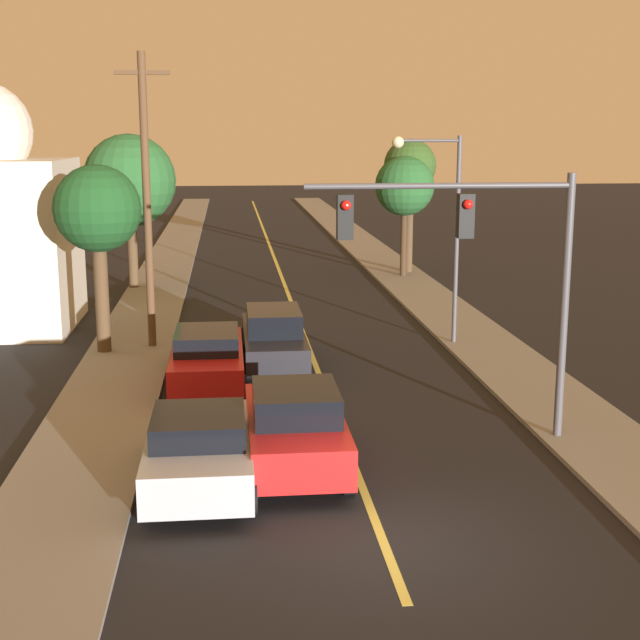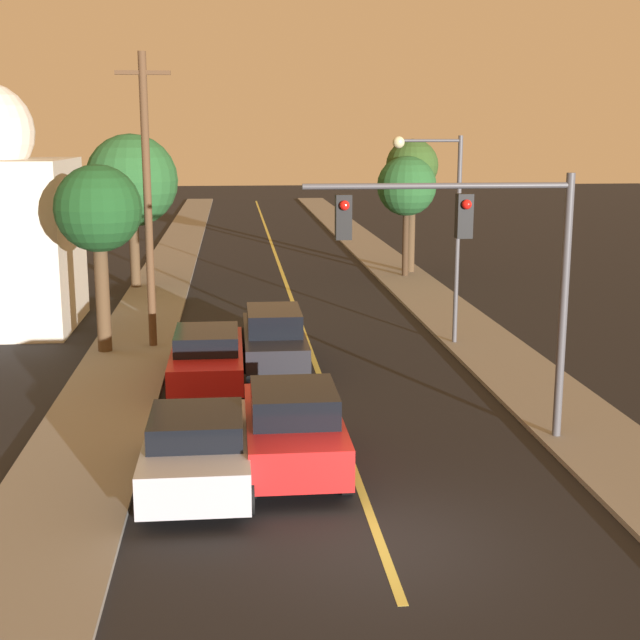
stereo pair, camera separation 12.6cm
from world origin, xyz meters
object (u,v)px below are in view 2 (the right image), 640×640
(utility_pole_left, at_px, (147,197))
(tree_right_far, at_px, (412,168))
(car_outer_lane_second, at_px, (207,356))
(car_outer_lane_front, at_px, (197,449))
(streetlamp_right, at_px, (441,209))
(tree_left_near, at_px, (132,181))
(tree_left_far, at_px, (98,211))
(car_near_lane_second, at_px, (274,336))
(traffic_signal_mast, at_px, (478,250))
(car_near_lane_front, at_px, (293,427))
(tree_right_near, at_px, (407,187))

(utility_pole_left, bearing_deg, tree_right_far, 52.13)
(car_outer_lane_second, bearing_deg, car_outer_lane_front, -90.00)
(car_outer_lane_second, distance_m, streetlamp_right, 8.66)
(utility_pole_left, bearing_deg, car_outer_lane_second, -66.66)
(tree_left_near, height_order, tree_right_far, tree_left_near)
(tree_left_far, bearing_deg, utility_pole_left, 22.30)
(streetlamp_right, bearing_deg, car_near_lane_second, -161.50)
(car_near_lane_second, distance_m, streetlamp_right, 6.45)
(traffic_signal_mast, height_order, tree_right_far, tree_right_far)
(car_near_lane_front, height_order, tree_left_far, tree_left_far)
(car_near_lane_second, height_order, tree_left_far, tree_left_far)
(car_near_lane_front, relative_size, tree_left_far, 0.80)
(car_outer_lane_front, height_order, streetlamp_right, streetlamp_right)
(car_outer_lane_front, relative_size, traffic_signal_mast, 0.76)
(streetlamp_right, height_order, tree_left_far, streetlamp_right)
(utility_pole_left, bearing_deg, tree_left_near, 98.57)
(tree_left_far, bearing_deg, car_near_lane_second, -17.99)
(tree_left_near, distance_m, tree_right_near, 12.11)
(car_near_lane_second, bearing_deg, car_outer_lane_second, -133.79)
(car_near_lane_front, height_order, car_outer_lane_front, car_near_lane_front)
(traffic_signal_mast, distance_m, utility_pole_left, 11.96)
(tree_left_far, bearing_deg, tree_right_near, 48.64)
(tree_left_far, bearing_deg, streetlamp_right, 0.61)
(car_near_lane_front, distance_m, car_outer_lane_front, 2.00)
(car_near_lane_second, relative_size, tree_right_near, 0.95)
(car_outer_lane_second, relative_size, utility_pole_left, 0.56)
(traffic_signal_mast, relative_size, tree_right_far, 0.91)
(car_near_lane_second, distance_m, car_outer_lane_front, 9.17)
(car_outer_lane_front, height_order, tree_left_near, tree_left_near)
(car_near_lane_front, xyz_separation_m, car_outer_lane_front, (-1.85, -0.77, -0.10))
(car_near_lane_second, relative_size, tree_left_far, 0.93)
(car_near_lane_front, xyz_separation_m, tree_left_far, (-5.00, 9.84, 3.41))
(utility_pole_left, xyz_separation_m, tree_left_far, (-1.38, -0.57, -0.35))
(car_near_lane_front, relative_size, car_outer_lane_second, 0.91)
(car_near_lane_second, height_order, streetlamp_right, streetlamp_right)
(tree_right_far, bearing_deg, streetlamp_right, -97.87)
(car_near_lane_second, xyz_separation_m, tree_left_near, (-5.26, 13.04, 3.73))
(car_near_lane_second, bearing_deg, streetlamp_right, 18.50)
(utility_pole_left, distance_m, tree_left_near, 10.97)
(car_near_lane_front, relative_size, tree_right_near, 0.82)
(streetlamp_right, bearing_deg, tree_left_far, -179.39)
(car_outer_lane_front, bearing_deg, utility_pole_left, 99.03)
(car_outer_lane_second, bearing_deg, utility_pole_left, 113.34)
(car_near_lane_second, xyz_separation_m, tree_left_far, (-5.00, 1.62, 3.46))
(car_outer_lane_second, bearing_deg, tree_right_near, 63.09)
(tree_left_far, xyz_separation_m, tree_right_near, (11.70, 13.29, -0.13))
(car_near_lane_front, relative_size, tree_left_near, 0.69)
(car_near_lane_front, distance_m, tree_left_near, 22.20)
(car_near_lane_second, height_order, car_outer_lane_second, car_near_lane_second)
(car_outer_lane_second, height_order, tree_left_near, tree_left_near)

